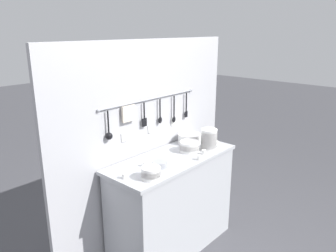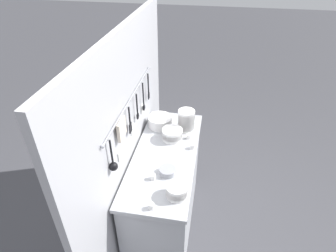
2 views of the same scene
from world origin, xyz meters
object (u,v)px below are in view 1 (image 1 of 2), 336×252
Objects in this scene: cup_by_caddy at (199,158)px; bowl_stack_tall_left at (209,139)px; bowl_stack_nested_right at (151,173)px; cup_back_right at (217,143)px; plate_stack at (189,138)px; steel_mixing_bowl at (160,164)px; cup_centre at (145,164)px; cup_beside_plates at (204,152)px; cup_front_left at (124,176)px; bowl_stack_short_front at (189,146)px.

bowl_stack_tall_left is at bearing 18.32° from cup_by_caddy.
cup_back_right is at bearing 2.65° from bowl_stack_nested_right.
plate_stack is 5.16× the size of cup_by_caddy.
steel_mixing_bowl is at bearing 175.65° from cup_back_right.
cup_centre is at bearing -172.91° from plate_stack.
bowl_stack_nested_right is at bearing -161.10° from plate_stack.
plate_stack is 0.31m from cup_beside_plates.
bowl_stack_tall_left is 0.66m from cup_centre.
bowl_stack_tall_left is 4.63× the size of cup_front_left.
bowl_stack_tall_left reaches higher than bowl_stack_nested_right.
bowl_stack_short_front reaches higher than cup_back_right.
bowl_stack_tall_left reaches higher than cup_beside_plates.
bowl_stack_tall_left is 4.63× the size of cup_centre.
cup_beside_plates and cup_by_caddy have the same top height.
plate_stack is (0.02, 0.23, -0.05)m from bowl_stack_tall_left.
cup_beside_plates is 0.78m from cup_front_left.
cup_back_right and cup_front_left have the same top height.
cup_by_caddy is at bearing -166.76° from cup_back_right.
cup_front_left is (-0.91, -0.13, -0.03)m from plate_stack.
cup_by_caddy is at bearing -160.73° from cup_beside_plates.
cup_back_right and cup_centre have the same top height.
bowl_stack_nested_right is 1.17× the size of steel_mixing_bowl.
cup_by_caddy is (-0.10, -0.18, -0.03)m from bowl_stack_short_front.
cup_beside_plates and cup_back_right have the same top height.
cup_beside_plates is at bearing 19.27° from cup_by_caddy.
steel_mixing_bowl is 0.71m from cup_back_right.
bowl_stack_short_front is 4.13× the size of cup_back_right.
cup_beside_plates is at bearing -12.96° from steel_mixing_bowl.
plate_stack is at bearing 85.40° from bowl_stack_tall_left.
steel_mixing_bowl is (-0.59, -0.17, -0.02)m from plate_stack.
plate_stack is 5.16× the size of cup_back_right.
bowl_stack_nested_right is 0.22m from cup_centre.
steel_mixing_bowl is 0.35m from cup_by_caddy.
plate_stack is 5.16× the size of cup_centre.
cup_by_caddy is at bearing -119.10° from bowl_stack_short_front.
bowl_stack_tall_left is 1.12× the size of bowl_stack_short_front.
bowl_stack_short_front is at bearing 4.69° from steel_mixing_bowl.
cup_front_left is 1.00× the size of cup_centre.
plate_stack is 0.42m from cup_by_caddy.
plate_stack is 0.61m from steel_mixing_bowl.
cup_front_left is (-0.13, 0.14, -0.02)m from bowl_stack_nested_right.
cup_back_right is (0.27, 0.05, 0.00)m from cup_beside_plates.
steel_mixing_bowl is 2.92× the size of cup_beside_plates.
bowl_stack_tall_left is at bearing 17.35° from cup_beside_plates.
cup_beside_plates is 1.00× the size of cup_centre.
cup_centre is 0.45m from cup_by_caddy.
bowl_stack_short_front is at bearing -0.87° from cup_front_left.
bowl_stack_tall_left is at bearing -6.88° from cup_front_left.
steel_mixing_bowl reaches higher than cup_back_right.
cup_by_caddy is at bearing -31.46° from cup_centre.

